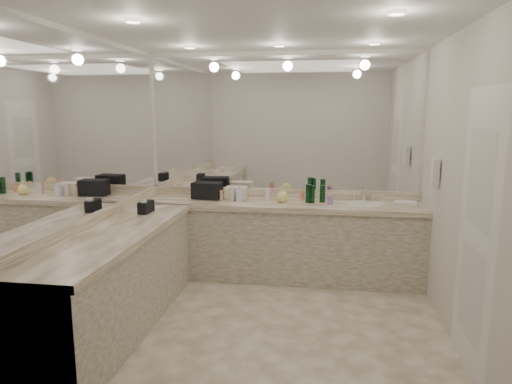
% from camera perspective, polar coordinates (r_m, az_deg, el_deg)
% --- Properties ---
extents(floor, '(3.20, 3.20, 0.00)m').
position_cam_1_polar(floor, '(4.37, 1.32, -16.05)').
color(floor, beige).
rests_on(floor, ground).
extents(ceiling, '(3.20, 3.20, 0.00)m').
position_cam_1_polar(ceiling, '(3.98, 1.49, 19.86)').
color(ceiling, white).
rests_on(ceiling, floor).
extents(wall_back, '(3.20, 0.02, 2.60)m').
position_cam_1_polar(wall_back, '(5.45, 3.38, 3.51)').
color(wall_back, beige).
rests_on(wall_back, floor).
extents(wall_left, '(0.02, 3.00, 2.60)m').
position_cam_1_polar(wall_left, '(4.46, -19.46, 1.46)').
color(wall_left, beige).
rests_on(wall_left, floor).
extents(wall_right, '(0.02, 3.00, 2.60)m').
position_cam_1_polar(wall_right, '(4.09, 24.22, 0.41)').
color(wall_right, beige).
rests_on(wall_right, floor).
extents(vanity_back_base, '(3.20, 0.60, 0.84)m').
position_cam_1_polar(vanity_back_base, '(5.33, 2.99, -6.30)').
color(vanity_back_base, beige).
rests_on(vanity_back_base, floor).
extents(vanity_back_top, '(3.20, 0.64, 0.06)m').
position_cam_1_polar(vanity_back_top, '(5.21, 3.02, -1.58)').
color(vanity_back_top, silver).
rests_on(vanity_back_top, vanity_back_base).
extents(vanity_left_base, '(0.60, 2.40, 0.84)m').
position_cam_1_polar(vanity_left_base, '(4.28, -17.05, -10.94)').
color(vanity_left_base, beige).
rests_on(vanity_left_base, floor).
extents(vanity_left_top, '(0.64, 2.42, 0.06)m').
position_cam_1_polar(vanity_left_top, '(4.14, -17.24, -5.13)').
color(vanity_left_top, silver).
rests_on(vanity_left_top, vanity_left_base).
extents(backsplash_back, '(3.20, 0.04, 0.10)m').
position_cam_1_polar(backsplash_back, '(5.48, 3.32, -0.15)').
color(backsplash_back, silver).
rests_on(backsplash_back, vanity_back_top).
extents(backsplash_left, '(0.04, 3.00, 0.10)m').
position_cam_1_polar(backsplash_left, '(4.51, -18.97, -2.94)').
color(backsplash_left, silver).
rests_on(backsplash_left, vanity_left_top).
extents(mirror_back, '(3.12, 0.01, 1.55)m').
position_cam_1_polar(mirror_back, '(5.40, 3.42, 8.51)').
color(mirror_back, white).
rests_on(mirror_back, wall_back).
extents(mirror_left, '(0.01, 2.92, 1.55)m').
position_cam_1_polar(mirror_left, '(4.41, -19.69, 7.57)').
color(mirror_left, white).
rests_on(mirror_left, wall_left).
extents(sink, '(0.44, 0.44, 0.03)m').
position_cam_1_polar(sink, '(5.21, 13.48, -1.57)').
color(sink, white).
rests_on(sink, vanity_back_top).
extents(faucet, '(0.24, 0.16, 0.14)m').
position_cam_1_polar(faucet, '(5.41, 13.34, -0.34)').
color(faucet, silver).
rests_on(faucet, vanity_back_top).
extents(wall_phone, '(0.06, 0.10, 0.24)m').
position_cam_1_polar(wall_phone, '(4.75, 21.51, 2.44)').
color(wall_phone, white).
rests_on(wall_phone, wall_right).
extents(door, '(0.02, 0.82, 2.10)m').
position_cam_1_polar(door, '(3.67, 25.80, -4.75)').
color(door, white).
rests_on(door, wall_right).
extents(black_toiletry_bag, '(0.35, 0.24, 0.19)m').
position_cam_1_polar(black_toiletry_bag, '(5.42, -6.14, 0.16)').
color(black_toiletry_bag, black).
rests_on(black_toiletry_bag, vanity_back_top).
extents(black_bag_spill, '(0.11, 0.21, 0.11)m').
position_cam_1_polar(black_bag_spill, '(4.78, -13.58, -1.86)').
color(black_bag_spill, black).
rests_on(black_bag_spill, vanity_left_top).
extents(cream_cosmetic_case, '(0.26, 0.16, 0.14)m').
position_cam_1_polar(cream_cosmetic_case, '(5.37, -2.47, -0.13)').
color(cream_cosmetic_case, '#EBE2C6').
rests_on(cream_cosmetic_case, vanity_back_top).
extents(hand_towel, '(0.25, 0.18, 0.04)m').
position_cam_1_polar(hand_towel, '(5.30, 18.24, -1.34)').
color(hand_towel, white).
rests_on(hand_towel, vanity_back_top).
extents(lotion_left, '(0.06, 0.06, 0.15)m').
position_cam_1_polar(lotion_left, '(4.73, -13.85, -1.79)').
color(lotion_left, white).
rests_on(lotion_left, vanity_left_top).
extents(soap_bottle_a, '(0.09, 0.09, 0.19)m').
position_cam_1_polar(soap_bottle_a, '(5.28, -3.02, -0.05)').
color(soap_bottle_a, silver).
rests_on(soap_bottle_a, vanity_back_top).
extents(soap_bottle_b, '(0.10, 0.11, 0.18)m').
position_cam_1_polar(soap_bottle_b, '(5.24, -2.10, -0.15)').
color(soap_bottle_b, silver).
rests_on(soap_bottle_b, vanity_back_top).
extents(soap_bottle_c, '(0.18, 0.18, 0.18)m').
position_cam_1_polar(soap_bottle_c, '(5.18, 3.33, -0.31)').
color(soap_bottle_c, '#ECE584').
rests_on(soap_bottle_c, vanity_back_top).
extents(green_bottle_0, '(0.06, 0.06, 0.20)m').
position_cam_1_polar(green_bottle_0, '(5.18, 7.02, -0.27)').
color(green_bottle_0, '#134E27').
rests_on(green_bottle_0, vanity_back_top).
extents(green_bottle_1, '(0.06, 0.06, 0.19)m').
position_cam_1_polar(green_bottle_1, '(5.23, 8.31, -0.22)').
color(green_bottle_1, '#134E27').
rests_on(green_bottle_1, vanity_back_top).
extents(green_bottle_2, '(0.07, 0.07, 0.21)m').
position_cam_1_polar(green_bottle_2, '(5.19, 6.60, -0.19)').
color(green_bottle_2, '#134E27').
rests_on(green_bottle_2, vanity_back_top).
extents(amenity_bottle_0, '(0.06, 0.06, 0.09)m').
position_cam_1_polar(amenity_bottle_0, '(5.12, 9.24, -1.05)').
color(amenity_bottle_0, '#9966B2').
rests_on(amenity_bottle_0, vanity_back_top).
extents(amenity_bottle_1, '(0.06, 0.06, 0.14)m').
position_cam_1_polar(amenity_bottle_1, '(5.27, 1.46, -0.35)').
color(amenity_bottle_1, silver).
rests_on(amenity_bottle_1, vanity_back_top).
extents(amenity_bottle_2, '(0.04, 0.04, 0.12)m').
position_cam_1_polar(amenity_bottle_2, '(5.31, -4.37, -0.41)').
color(amenity_bottle_2, '#E0B28C').
rests_on(amenity_bottle_2, vanity_back_top).
extents(amenity_bottle_3, '(0.05, 0.05, 0.09)m').
position_cam_1_polar(amenity_bottle_3, '(5.33, 5.77, -0.51)').
color(amenity_bottle_3, '#E57F66').
rests_on(amenity_bottle_3, vanity_back_top).
extents(amenity_bottle_4, '(0.05, 0.05, 0.14)m').
position_cam_1_polar(amenity_bottle_4, '(5.30, 1.47, -0.25)').
color(amenity_bottle_4, '#E57F66').
rests_on(amenity_bottle_4, vanity_back_top).
extents(amenity_bottle_5, '(0.04, 0.04, 0.12)m').
position_cam_1_polar(amenity_bottle_5, '(5.41, -2.89, -0.14)').
color(amenity_bottle_5, silver).
rests_on(amenity_bottle_5, vanity_back_top).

